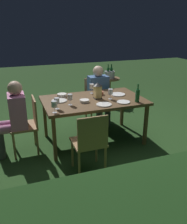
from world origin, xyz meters
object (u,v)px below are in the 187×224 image
wine_glass_c (92,87)px  person_in_blue (99,92)px  lantern_centerpiece (98,90)px  bowl_bread (84,101)px  plate_a (118,94)px  plate_c (123,102)px  dining_table (94,102)px  wine_glass_b (70,97)px  chair_head_far (28,123)px  bowl_olives (62,95)px  wine_glass_a (54,105)px  plate_b (59,101)px  wine_glass_d (110,92)px  chair_side_left_a (96,97)px  side_table (109,86)px  ice_bucket (110,74)px  wine_glass_e (57,101)px  plate_d (104,104)px  chair_side_right_b (90,141)px  person_in_pink (14,115)px  green_bottle_on_table (137,95)px  bowl_salad (99,93)px

wine_glass_c → person_in_blue: bearing=-128.0°
lantern_centerpiece → bowl_bread: (0.26, 0.11, -0.13)m
plate_a → plate_c: same height
dining_table → wine_glass_b: size_ratio=9.73×
chair_head_far → bowl_olives: chair_head_far is taller
plate_c → wine_glass_a: bearing=4.2°
plate_b → bowl_bread: bearing=153.0°
wine_glass_d → plate_b: bearing=-12.0°
chair_side_left_a → wine_glass_b: wine_glass_b is taller
side_table → chair_side_left_a: bearing=53.5°
wine_glass_b → plate_c: (-0.82, 0.17, -0.11)m
wine_glass_b → side_table: bearing=-127.0°
plate_b → ice_bucket: size_ratio=0.72×
wine_glass_e → side_table: wine_glass_e is taller
plate_b → plate_d: same height
plate_c → side_table: (-0.72, -2.20, -0.35)m
chair_side_right_b → wine_glass_c: size_ratio=5.15×
lantern_centerpiece → plate_a: size_ratio=1.07×
chair_side_right_b → lantern_centerpiece: 1.10m
chair_side_left_a → wine_glass_c: (0.28, 0.56, 0.38)m
wine_glass_a → person_in_pink: bearing=-36.2°
wine_glass_b → ice_bucket: 2.55m
person_in_pink → side_table: person_in_pink is taller
chair_side_left_a → wine_glass_c: wine_glass_c is taller
plate_b → bowl_olives: bearing=-112.6°
dining_table → wine_glass_b: 0.49m
person_in_pink → bowl_olives: bearing=-158.9°
wine_glass_a → bowl_olives: wine_glass_a is taller
wine_glass_b → bowl_olives: wine_glass_b is taller
chair_head_far → plate_c: size_ratio=4.14×
wine_glass_c → chair_head_far: bearing=16.2°
person_in_blue → wine_glass_e: 1.42m
chair_side_left_a → plate_b: (0.92, 0.81, 0.27)m
plate_c → bowl_olives: bowl_olives is taller
wine_glass_a → wine_glass_d: (-0.98, -0.31, 0.00)m
person_in_blue → ice_bucket: person_in_blue is taller
green_bottle_on_table → wine_glass_a: size_ratio=1.72×
wine_glass_c → lantern_centerpiece: bearing=88.3°
wine_glass_c → green_bottle_on_table: bearing=126.3°
wine_glass_a → plate_a: bearing=-157.8°
plate_b → bowl_bread: bowl_bread is taller
ice_bucket → wine_glass_b: bearing=52.9°
plate_a → bowl_olives: bowl_olives is taller
wine_glass_a → ice_bucket: size_ratio=0.49×
chair_head_far → wine_glass_d: wine_glass_d is taller
dining_table → plate_b: bearing=-9.1°
chair_side_right_b → plate_d: size_ratio=3.70×
green_bottle_on_table → bowl_salad: (0.43, -0.58, -0.08)m
chair_side_right_b → plate_a: bearing=-130.9°
wine_glass_a → plate_d: wine_glass_a is taller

